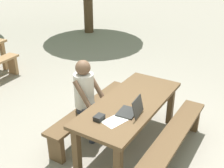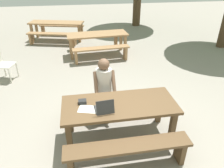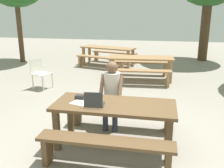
# 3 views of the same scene
# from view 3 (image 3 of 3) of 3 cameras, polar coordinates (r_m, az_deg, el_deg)

# --- Properties ---
(ground_plane) EXTENTS (30.00, 30.00, 0.00)m
(ground_plane) POSITION_cam_3_polar(r_m,az_deg,el_deg) (4.33, 0.49, -13.62)
(ground_plane) COLOR gray
(picnic_table_front) EXTENTS (1.93, 0.82, 0.74)m
(picnic_table_front) POSITION_cam_3_polar(r_m,az_deg,el_deg) (4.05, 0.51, -5.88)
(picnic_table_front) COLOR brown
(picnic_table_front) RESTS_ON ground
(bench_near) EXTENTS (1.91, 0.30, 0.47)m
(bench_near) POSITION_cam_3_polar(r_m,az_deg,el_deg) (3.58, -1.58, -14.05)
(bench_near) COLOR brown
(bench_near) RESTS_ON ground
(bench_far) EXTENTS (1.91, 0.30, 0.47)m
(bench_far) POSITION_cam_3_polar(r_m,az_deg,el_deg) (4.78, 2.03, -5.89)
(bench_far) COLOR brown
(bench_far) RESTS_ON ground
(laptop) EXTENTS (0.31, 0.32, 0.25)m
(laptop) POSITION_cam_3_polar(r_m,az_deg,el_deg) (3.90, -4.02, -4.23)
(laptop) COLOR #2D2D2D
(laptop) RESTS_ON picnic_table_front
(small_pouch) EXTENTS (0.14, 0.10, 0.06)m
(small_pouch) POSITION_cam_3_polar(r_m,az_deg,el_deg) (4.26, -7.33, -2.94)
(small_pouch) COLOR black
(small_pouch) RESTS_ON picnic_table_front
(paper_sheet) EXTENTS (0.34, 0.28, 0.00)m
(paper_sheet) POSITION_cam_3_polar(r_m,az_deg,el_deg) (4.08, -7.14, -4.24)
(paper_sheet) COLOR white
(paper_sheet) RESTS_ON picnic_table_front
(person_seated) EXTENTS (0.41, 0.41, 1.28)m
(person_seated) POSITION_cam_3_polar(r_m,az_deg,el_deg) (4.63, -0.09, -1.31)
(person_seated) COLOR #333847
(person_seated) RESTS_ON ground
(plastic_chair) EXTENTS (0.55, 0.55, 0.85)m
(plastic_chair) POSITION_cam_3_polar(r_m,az_deg,el_deg) (7.44, -15.96, 2.53)
(plastic_chair) COLOR silver
(plastic_chair) RESTS_ON ground
(picnic_table_mid) EXTENTS (2.28, 1.21, 0.74)m
(picnic_table_mid) POSITION_cam_3_polar(r_m,az_deg,el_deg) (10.15, -0.99, 7.69)
(picnic_table_mid) COLOR #9E754C
(picnic_table_mid) RESTS_ON ground
(bench_mid_south) EXTENTS (1.97, 0.79, 0.46)m
(bench_mid_south) POSITION_cam_3_polar(r_m,az_deg,el_deg) (9.65, -2.69, 5.54)
(bench_mid_south) COLOR #9E754C
(bench_mid_south) RESTS_ON ground
(bench_mid_north) EXTENTS (1.97, 0.79, 0.46)m
(bench_mid_north) POSITION_cam_3_polar(r_m,az_deg,el_deg) (10.75, 0.56, 6.69)
(bench_mid_north) COLOR #9E754C
(bench_mid_north) RESTS_ON ground
(picnic_table_rear) EXTENTS (2.08, 0.88, 0.74)m
(picnic_table_rear) POSITION_cam_3_polar(r_m,az_deg,el_deg) (8.04, 6.49, 5.30)
(picnic_table_rear) COLOR #9E754C
(picnic_table_rear) RESTS_ON ground
(bench_rear_south) EXTENTS (1.85, 0.43, 0.47)m
(bench_rear_south) POSITION_cam_3_polar(r_m,az_deg,el_deg) (7.47, 6.35, 2.29)
(bench_rear_south) COLOR #9E754C
(bench_rear_south) RESTS_ON ground
(bench_rear_north) EXTENTS (1.85, 0.43, 0.47)m
(bench_rear_north) POSITION_cam_3_polar(r_m,az_deg,el_deg) (8.72, 6.48, 4.32)
(bench_rear_north) COLOR #9E754C
(bench_rear_north) RESTS_ON ground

